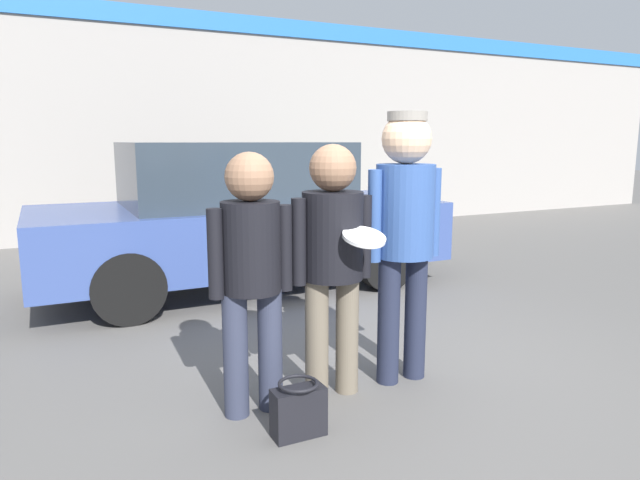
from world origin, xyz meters
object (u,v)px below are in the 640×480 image
person_right (405,220)px  handbag (299,410)px  person_left (251,264)px  person_middle_with_frisbee (333,249)px  parked_car_near (240,217)px  shrub (335,203)px

person_right → handbag: size_ratio=5.68×
person_left → person_middle_with_frisbee: bearing=0.5°
person_middle_with_frisbee → parked_car_near: parked_car_near is taller
parked_car_near → handbag: 3.48m
person_left → parked_car_near: bearing=73.0°
shrub → handbag: size_ratio=3.14×
person_middle_with_frisbee → person_right: (0.54, 0.00, 0.15)m
person_right → parked_car_near: (-0.18, 2.93, -0.32)m
person_left → person_right: size_ratio=0.87×
shrub → handbag: shrub is taller
person_middle_with_frisbee → shrub: person_middle_with_frisbee is taller
person_middle_with_frisbee → parked_car_near: size_ratio=0.37×
parked_car_near → handbag: parked_car_near is taller
handbag → person_right: bearing=22.7°
shrub → handbag: bearing=-119.1°
person_left → person_middle_with_frisbee: (0.54, 0.01, 0.04)m
person_middle_with_frisbee → parked_car_near: bearing=83.1°
person_left → handbag: (0.13, -0.39, -0.77)m
person_left → shrub: bearing=58.5°
parked_car_near → shrub: (2.86, 3.19, -0.30)m
person_middle_with_frisbee → person_right: 0.56m
person_left → person_middle_with_frisbee: size_ratio=0.97×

